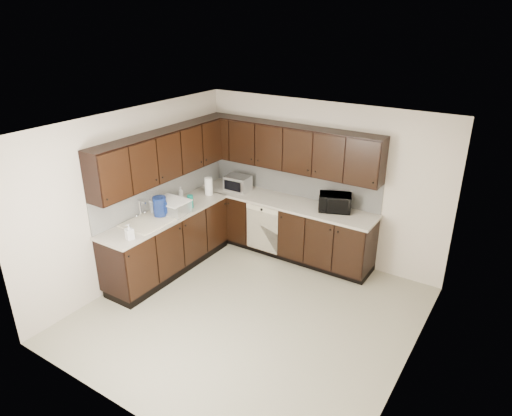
{
  "coord_description": "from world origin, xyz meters",
  "views": [
    {
      "loc": [
        2.78,
        -4.16,
        3.68
      ],
      "look_at": [
        -0.3,
        0.6,
        1.25
      ],
      "focal_mm": 32.0,
      "sensor_mm": 36.0,
      "label": 1
    }
  ],
  "objects_px": {
    "sink": "(152,225)",
    "microwave": "(335,203)",
    "storage_bin": "(171,207)",
    "blue_pitcher": "(160,207)",
    "toaster_oven": "(238,183)"
  },
  "relations": [
    {
      "from": "microwave",
      "to": "storage_bin",
      "type": "height_order",
      "value": "microwave"
    },
    {
      "from": "sink",
      "to": "storage_bin",
      "type": "bearing_deg",
      "value": 83.89
    },
    {
      "from": "toaster_oven",
      "to": "blue_pitcher",
      "type": "xyz_separation_m",
      "value": [
        -0.34,
        -1.48,
        0.02
      ]
    },
    {
      "from": "toaster_oven",
      "to": "storage_bin",
      "type": "xyz_separation_m",
      "value": [
        -0.3,
        -1.29,
        -0.03
      ]
    },
    {
      "from": "sink",
      "to": "blue_pitcher",
      "type": "height_order",
      "value": "blue_pitcher"
    },
    {
      "from": "microwave",
      "to": "blue_pitcher",
      "type": "distance_m",
      "value": 2.58
    },
    {
      "from": "sink",
      "to": "microwave",
      "type": "bearing_deg",
      "value": 40.86
    },
    {
      "from": "sink",
      "to": "microwave",
      "type": "height_order",
      "value": "same"
    },
    {
      "from": "sink",
      "to": "storage_bin",
      "type": "height_order",
      "value": "sink"
    },
    {
      "from": "storage_bin",
      "to": "microwave",
      "type": "bearing_deg",
      "value": 34.68
    },
    {
      "from": "storage_bin",
      "to": "blue_pitcher",
      "type": "xyz_separation_m",
      "value": [
        -0.04,
        -0.19,
        0.05
      ]
    },
    {
      "from": "toaster_oven",
      "to": "storage_bin",
      "type": "relative_size",
      "value": 0.81
    },
    {
      "from": "blue_pitcher",
      "to": "sink",
      "type": "bearing_deg",
      "value": -92.94
    },
    {
      "from": "sink",
      "to": "toaster_oven",
      "type": "height_order",
      "value": "sink"
    },
    {
      "from": "microwave",
      "to": "toaster_oven",
      "type": "bearing_deg",
      "value": 160.4
    }
  ]
}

